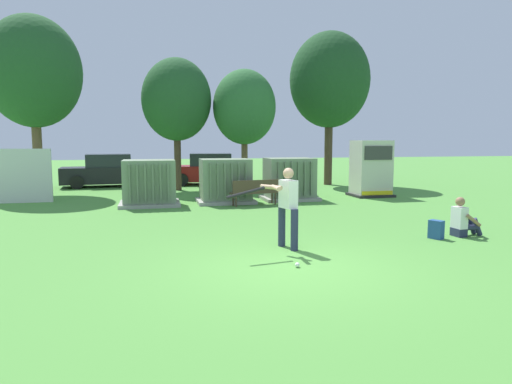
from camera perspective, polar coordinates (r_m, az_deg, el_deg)
name	(u,v)px	position (r m, az deg, el deg)	size (l,w,h in m)	color
ground_plane	(289,267)	(8.56, 4.17, -9.32)	(96.00, 96.00, 0.00)	#51933D
transformer_west	(149,183)	(16.71, -13.12, 1.05)	(2.10, 1.70, 1.62)	#9E9B93
transformer_mid_west	(225,181)	(17.08, -3.85, 1.33)	(2.10, 1.70, 1.62)	#9E9B93
transformer_mid_east	(289,179)	(17.91, 4.15, 1.57)	(2.10, 1.70, 1.62)	#9E9B93
generator_enclosure	(371,169)	(19.50, 14.09, 2.82)	(1.60, 1.40, 2.30)	#262626
park_bench	(255,190)	(16.29, -0.08, 0.19)	(1.84, 0.74, 0.92)	#4C3828
batter	(286,204)	(9.80, 3.74, -1.46)	(1.59, 0.79, 1.74)	#282D4C
sports_ball	(297,265)	(8.56, 5.15, -9.02)	(0.09, 0.09, 0.09)	white
seated_spectator	(463,221)	(12.22, 24.29, -3.28)	(0.74, 0.56, 0.96)	#282D4C
backpack	(436,230)	(11.70, 21.50, -4.38)	(0.36, 0.38, 0.44)	#264C8C
tree_left	(33,72)	(21.92, -25.94, 13.24)	(3.92, 3.92, 7.49)	brown
tree_center_left	(177,100)	(21.55, -9.85, 11.21)	(3.15, 3.15, 6.01)	#4C3828
tree_center_right	(244,107)	(21.60, -1.45, 10.47)	(2.91, 2.91, 5.56)	brown
tree_right	(330,80)	(24.27, 9.13, 13.53)	(4.06, 4.06, 7.76)	#4C3828
parked_car_leftmost	(106,171)	(24.06, -18.10, 2.45)	(4.33, 2.19, 1.62)	black
parked_car_left_of_center	(209,170)	(24.14, -5.90, 2.75)	(4.38, 2.31, 1.62)	maroon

